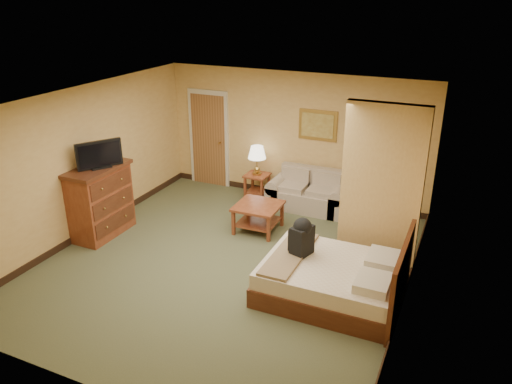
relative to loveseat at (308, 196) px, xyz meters
The scene contains 17 objects.
floor 2.63m from the loveseat, 100.76° to the right, with size 6.00×6.00×0.00m, color #4F5436.
ceiling 3.51m from the loveseat, 100.76° to the right, with size 6.00×6.00×0.00m, color white.
back_wall 1.23m from the loveseat, 138.54° to the left, with size 5.50×0.02×2.60m, color tan.
left_wall 4.26m from the loveseat, 141.58° to the right, with size 0.02×6.00×2.60m, color tan.
right_wall 3.58m from the loveseat, 48.64° to the right, with size 0.02×6.00×2.60m, color tan.
partition 2.56m from the loveseat, 44.69° to the right, with size 1.20×0.15×2.60m, color tan.
door 2.59m from the loveseat, behind, with size 0.94×0.16×2.10m.
baseboard 0.67m from the loveseat, 139.21° to the left, with size 5.50×0.02×0.12m, color black.
loveseat is the anchor object (origin of this frame).
side_table 1.16m from the loveseat, behind, with size 0.47×0.47×0.51m.
table_lamp 1.36m from the loveseat, behind, with size 0.37×0.37×0.61m.
coffee_table 1.40m from the loveseat, 111.43° to the right, with size 0.80×0.80×0.50m.
wall_picture 1.40m from the loveseat, 90.00° to the left, with size 0.77×0.04×0.60m.
dresser 3.93m from the loveseat, 139.19° to the right, with size 0.62×1.19×1.27m.
tv 4.03m from the loveseat, 138.22° to the right, with size 0.46×0.68×0.47m.
bed 3.08m from the loveseat, 64.29° to the right, with size 1.94×1.62×1.05m.
backpack 2.84m from the loveseat, 73.56° to the right, with size 0.31×0.38×0.57m.
Camera 1 is at (3.28, -6.15, 4.11)m, focal length 35.00 mm.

